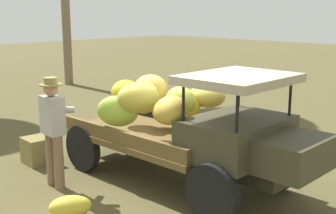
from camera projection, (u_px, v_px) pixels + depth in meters
name	position (u px, v px, depth m)	size (l,w,h in m)	color
ground_plane	(170.00, 179.00, 7.31)	(60.00, 60.00, 0.00)	brown
truck	(190.00, 126.00, 6.90)	(4.51, 1.93, 1.84)	#3E3A28
farmer	(53.00, 126.00, 6.80)	(0.53, 0.47, 1.72)	#83614C
wooden_crate	(38.00, 150.00, 8.04)	(0.48, 0.49, 0.47)	olive
loose_banana_bunch	(70.00, 207.00, 5.94)	(0.56, 0.32, 0.30)	yellow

